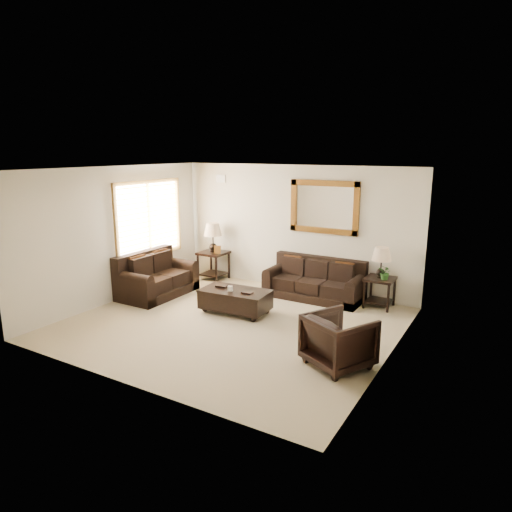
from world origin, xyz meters
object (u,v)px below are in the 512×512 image
Objects in this scene: loveseat at (155,279)px; end_table_left at (213,243)px; end_table_right at (381,268)px; coffee_table at (235,298)px; sofa at (315,284)px; armchair at (339,338)px.

loveseat is 1.71m from end_table_left.
end_table_right is at bearing -69.45° from loveseat.
sofa is at bearing 55.71° from coffee_table.
sofa is 1.41m from end_table_right.
end_table_left is at bearing -5.87° from armchair.
loveseat is at bearing 174.46° from coffee_table.
sofa is at bearing -32.84° from armchair.
end_table_right reaches higher than loveseat.
sofa is 1.49× the size of end_table_left.
end_table_left reaches higher than coffee_table.
end_table_left is 1.13× the size of end_table_right.
loveseat reaches higher than sofa.
end_table_right reaches higher than coffee_table.
armchair is at bearing -28.09° from coffee_table.
armchair is at bearing -85.97° from end_table_right.
armchair is (1.52, -2.70, 0.12)m from sofa.
end_table_right reaches higher than sofa.
coffee_table is (-2.26, -1.68, -0.51)m from end_table_right.
loveseat is at bearing -159.45° from end_table_right.
coffee_table is (1.67, -1.64, -0.60)m from end_table_left.
armchair is (2.46, -1.11, 0.14)m from coffee_table.
end_table_right is at bearing 0.51° from end_table_left.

